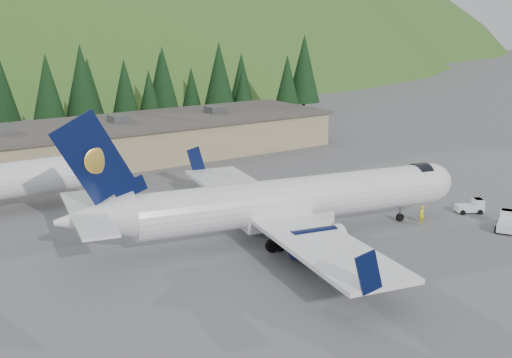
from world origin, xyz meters
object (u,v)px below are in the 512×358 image
object	(u,v)px
airliner	(284,202)
baggage_tug_b	(472,206)
ramp_worker	(422,214)
terminal_building	(85,145)
baggage_tug_a	(508,222)

from	to	relation	value
airliner	baggage_tug_b	bearing A→B (deg)	-1.27
baggage_tug_b	ramp_worker	world-z (taller)	ramp_worker
terminal_building	baggage_tug_b	bearing A→B (deg)	-60.67
ramp_worker	terminal_building	bearing A→B (deg)	-68.36
baggage_tug_a	terminal_building	bearing A→B (deg)	85.47
ramp_worker	baggage_tug_a	bearing A→B (deg)	128.31
baggage_tug_b	ramp_worker	bearing A→B (deg)	-155.34
ramp_worker	baggage_tug_b	bearing A→B (deg)	173.41
baggage_tug_b	airliner	bearing A→B (deg)	-162.69
baggage_tug_a	ramp_worker	bearing A→B (deg)	99.76
baggage_tug_b	ramp_worker	size ratio (longest dim) A/B	1.76
airliner	baggage_tug_a	xyz separation A→B (m)	(18.11, -9.89, -2.53)
baggage_tug_b	terminal_building	bearing A→B (deg)	149.77
terminal_building	ramp_worker	world-z (taller)	terminal_building
terminal_building	ramp_worker	xyz separation A→B (m)	(17.25, -41.75, -1.78)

